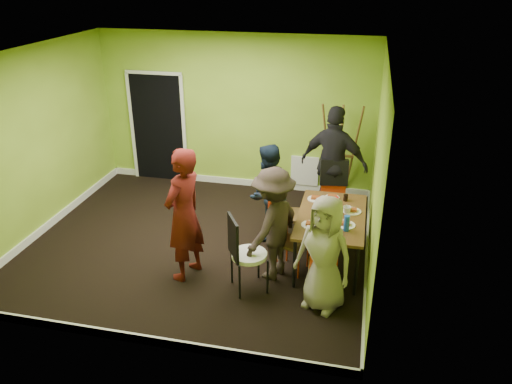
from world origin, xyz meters
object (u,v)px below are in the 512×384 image
Objects in this scene: person_front_end at (324,254)px; easel at (340,154)px; thermos at (336,207)px; chair_front_end at (323,263)px; orange_bottle at (327,205)px; person_left_near at (273,224)px; chair_left_near at (288,236)px; person_left_far at (267,193)px; chair_left_far at (278,208)px; blue_bottle at (347,223)px; chair_back_end at (334,179)px; chair_bentwood at (244,250)px; person_back_end at (334,164)px; dining_table at (331,219)px; person_standing at (184,215)px.

easel is at bearing 113.71° from person_front_end.
chair_front_end is at bearing -94.59° from thermos.
orange_bottle is 0.06× the size of person_left_near.
person_left_far is (-0.45, 0.79, 0.24)m from chair_left_near.
chair_left_far reaches higher than blue_bottle.
orange_bottle is at bearing 86.44° from chair_front_end.
chair_bentwood is at bearing 57.53° from chair_back_end.
chair_left_near is at bearing -152.88° from thermos.
chair_front_end is 0.82× the size of chair_bentwood.
easel reaches higher than person_front_end.
orange_bottle is (-0.30, 0.61, -0.06)m from blue_bottle.
chair_front_end is 0.46× the size of person_back_end.
person_left_near reaches higher than person_left_far.
easel is at bearing 131.51° from chair_bentwood.
orange_bottle is 0.94m from person_left_near.
dining_table is at bearing 81.41° from chair_front_end.
chair_left_near is at bearing 127.07° from person_standing.
person_left_far is at bearing 148.83° from chair_bentwood.
blue_bottle is (0.24, 0.41, 0.37)m from chair_front_end.
chair_back_end is 1.23× the size of chair_front_end.
chair_left_far is at bearing -113.07° from easel.
dining_table is 1.02× the size of person_front_end.
person_standing is 1.22× the size of person_left_far.
chair_left_near is at bearing 53.72° from person_left_far.
easel reaches higher than chair_bentwood.
thermos is at bearing 88.97° from person_left_far.
easel is at bearing 88.68° from orange_bottle.
person_front_end is at bearing -92.55° from thermos.
chair_left_near reaches higher than chair_front_end.
person_standing reaches higher than dining_table.
chair_front_end is at bearing -120.03° from blue_bottle.
person_left_near is 0.89m from person_front_end.
dining_table is 0.87m from chair_left_far.
easel reaches higher than person_left_far.
chair_left_far is at bearing 159.80° from thermos.
easel is 1.13× the size of person_left_near.
thermos is 0.13× the size of person_standing.
person_back_end is at bearing 95.76° from thermos.
chair_left_far is at bearing 169.90° from orange_bottle.
chair_front_end is 0.56× the size of person_left_near.
thermos is 0.92m from person_left_near.
chair_left_far reaches higher than orange_bottle.
person_left_far is at bearing -134.57° from chair_left_near.
chair_left_far is at bearing 116.84° from chair_front_end.
person_standing is (-1.78, -1.96, 0.16)m from chair_back_end.
easel is 19.93× the size of orange_bottle.
blue_bottle is at bearing 52.89° from chair_front_end.
chair_left_far is 1.18× the size of chair_left_near.
person_standing is (-1.82, 0.08, 0.42)m from chair_front_end.
blue_bottle is 0.94m from person_left_near.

